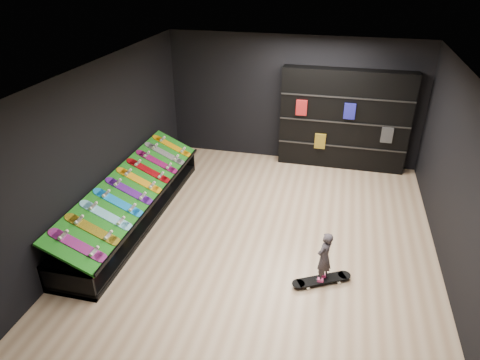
% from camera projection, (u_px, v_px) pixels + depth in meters
% --- Properties ---
extents(floor, '(6.00, 7.00, 0.01)m').
position_uv_depth(floor, '(264.00, 236.00, 7.84)').
color(floor, tan).
rests_on(floor, ground).
extents(ceiling, '(6.00, 7.00, 0.01)m').
position_uv_depth(ceiling, '(269.00, 73.00, 6.43)').
color(ceiling, white).
rests_on(ceiling, ground).
extents(wall_back, '(6.00, 0.02, 3.00)m').
position_uv_depth(wall_back, '(293.00, 100.00, 10.14)').
color(wall_back, black).
rests_on(wall_back, ground).
extents(wall_front, '(6.00, 0.02, 3.00)m').
position_uv_depth(wall_front, '(201.00, 315.00, 4.13)').
color(wall_front, black).
rests_on(wall_front, ground).
extents(wall_left, '(0.02, 7.00, 3.00)m').
position_uv_depth(wall_left, '(104.00, 146.00, 7.75)').
color(wall_left, black).
rests_on(wall_left, ground).
extents(wall_right, '(0.02, 7.00, 3.00)m').
position_uv_depth(wall_right, '(460.00, 182.00, 6.52)').
color(wall_right, black).
rests_on(wall_right, ground).
extents(display_rack, '(0.90, 4.50, 0.50)m').
position_uv_depth(display_rack, '(134.00, 207.00, 8.25)').
color(display_rack, black).
rests_on(display_rack, ground).
extents(turf_ramp, '(0.92, 4.50, 0.46)m').
position_uv_depth(turf_ramp, '(134.00, 187.00, 8.02)').
color(turf_ramp, '#115F0F').
rests_on(turf_ramp, display_rack).
extents(back_shelving, '(2.92, 0.34, 2.34)m').
position_uv_depth(back_shelving, '(344.00, 120.00, 9.88)').
color(back_shelving, black).
rests_on(back_shelving, ground).
extents(floor_skateboard, '(0.97, 0.66, 0.09)m').
position_uv_depth(floor_skateboard, '(321.00, 281.00, 6.70)').
color(floor_skateboard, black).
rests_on(floor_skateboard, ground).
extents(child, '(0.21, 0.24, 0.51)m').
position_uv_depth(child, '(323.00, 266.00, 6.56)').
color(child, black).
rests_on(child, floor_skateboard).
extents(display_board_0, '(0.93, 0.22, 0.50)m').
position_uv_depth(display_board_0, '(78.00, 245.00, 6.38)').
color(display_board_0, '#2626BF').
rests_on(display_board_0, turf_ramp).
extents(display_board_1, '(0.93, 0.22, 0.50)m').
position_uv_depth(display_board_1, '(93.00, 229.00, 6.74)').
color(display_board_1, yellow).
rests_on(display_board_1, turf_ramp).
extents(display_board_2, '(0.93, 0.22, 0.50)m').
position_uv_depth(display_board_2, '(106.00, 215.00, 7.10)').
color(display_board_2, '#0CB2E5').
rests_on(display_board_2, turf_ramp).
extents(display_board_3, '(0.93, 0.22, 0.50)m').
position_uv_depth(display_board_3, '(118.00, 203.00, 7.46)').
color(display_board_3, blue).
rests_on(display_board_3, turf_ramp).
extents(display_board_4, '(0.93, 0.22, 0.50)m').
position_uv_depth(display_board_4, '(129.00, 191.00, 7.83)').
color(display_board_4, purple).
rests_on(display_board_4, turf_ramp).
extents(display_board_5, '(0.93, 0.22, 0.50)m').
position_uv_depth(display_board_5, '(139.00, 180.00, 8.19)').
color(display_board_5, orange).
rests_on(display_board_5, turf_ramp).
extents(display_board_6, '(0.93, 0.22, 0.50)m').
position_uv_depth(display_board_6, '(149.00, 171.00, 8.55)').
color(display_board_6, red).
rests_on(display_board_6, turf_ramp).
extents(display_board_7, '(0.93, 0.22, 0.50)m').
position_uv_depth(display_board_7, '(157.00, 162.00, 8.91)').
color(display_board_7, '#E5198C').
rests_on(display_board_7, turf_ramp).
extents(display_board_8, '(0.93, 0.22, 0.50)m').
position_uv_depth(display_board_8, '(165.00, 154.00, 9.27)').
color(display_board_8, black).
rests_on(display_board_8, turf_ramp).
extents(display_board_9, '(0.93, 0.22, 0.50)m').
position_uv_depth(display_board_9, '(172.00, 146.00, 9.64)').
color(display_board_9, yellow).
rests_on(display_board_9, turf_ramp).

